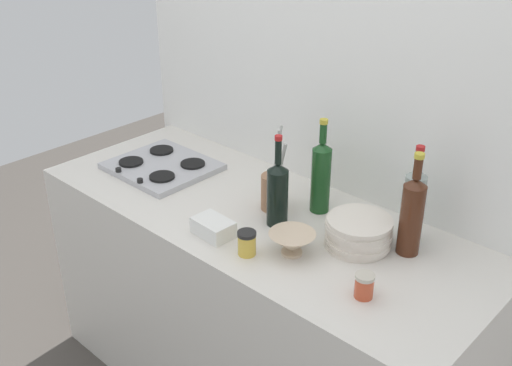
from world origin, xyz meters
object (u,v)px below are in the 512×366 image
Objects in this scene: wine_bottle_mid_left at (278,193)px; condiment_jar_front at (364,286)px; condiment_jar_rear at (247,243)px; plate_stack at (358,232)px; wine_bottle_mid_right at (412,214)px; butter_dish at (214,228)px; wine_bottle_rightmost at (413,203)px; mixing_bowl at (292,243)px; wine_bottle_leftmost at (321,175)px; stovetop_hob at (162,166)px; utensil_crock at (274,190)px.

wine_bottle_mid_left reaches higher than condiment_jar_front.
wine_bottle_mid_left is 4.06× the size of condiment_jar_rear.
plate_stack is 0.31m from wine_bottle_mid_left.
butter_dish is at bearing -146.47° from wine_bottle_mid_right.
condiment_jar_rear is (-0.24, -0.29, -0.01)m from plate_stack.
plate_stack is 0.63× the size of wine_bottle_mid_right.
wine_bottle_rightmost is 0.43m from mixing_bowl.
wine_bottle_mid_right is at bearing -63.56° from wine_bottle_rightmost.
butter_dish is 1.69× the size of condiment_jar_rear.
wine_bottle_rightmost is at bearing 8.95° from wine_bottle_leftmost.
stovetop_hob is at bearing 179.38° from wine_bottle_mid_left.
wine_bottle_mid_left is at bearing -160.45° from wine_bottle_mid_right.
wine_bottle_mid_left is 0.46m from wine_bottle_mid_right.
wine_bottle_mid_left is 0.12m from utensil_crock.
plate_stack is 0.37m from condiment_jar_rear.
mixing_bowl is 0.29m from butter_dish.
wine_bottle_leftmost is at bearing 67.49° from butter_dish.
wine_bottle_mid_left is (-0.29, -0.07, 0.07)m from plate_stack.
plate_stack is 1.45× the size of mixing_bowl.
wine_bottle_mid_left is 2.40× the size of butter_dish.
utensil_crock is at bearing -141.73° from wine_bottle_leftmost.
wine_bottle_leftmost is 0.35m from wine_bottle_rightmost.
condiment_jar_rear is (-0.41, -0.07, 0.00)m from condiment_jar_front.
wine_bottle_leftmost is (-0.24, 0.11, 0.09)m from plate_stack.
condiment_jar_front reaches higher than butter_dish.
wine_bottle_rightmost is 2.43× the size of butter_dish.
mixing_bowl is (0.81, -0.12, 0.03)m from stovetop_hob.
wine_bottle_mid_left is 0.25m from butter_dish.
plate_stack is 0.28m from wine_bottle_leftmost.
butter_dish is (-0.27, -0.09, -0.01)m from mixing_bowl.
mixing_bowl is (0.16, -0.11, -0.08)m from wine_bottle_mid_left.
wine_bottle_mid_left reaches higher than utensil_crock.
wine_bottle_mid_left is 0.21m from mixing_bowl.
plate_stack is 0.69× the size of utensil_crock.
butter_dish is (0.54, -0.21, 0.02)m from stovetop_hob.
wine_bottle_mid_left is 2.18× the size of mixing_bowl.
wine_bottle_mid_right is at bearing 30.26° from plate_stack.
plate_stack is at bearing 54.76° from mixing_bowl.
wine_bottle_mid_right is 0.32m from condiment_jar_front.
utensil_crock is at bearing 179.58° from plate_stack.
wine_bottle_leftmost is 0.18m from utensil_crock.
butter_dish is at bearing -112.51° from wine_bottle_leftmost.
wine_bottle_leftmost is (0.70, 0.17, 0.13)m from stovetop_hob.
condiment_jar_rear reaches higher than stovetop_hob.
wine_bottle_leftmost reaches higher than wine_bottle_rightmost.
wine_bottle_mid_right is (0.14, 0.08, 0.09)m from plate_stack.
wine_bottle_mid_left is 0.49m from condiment_jar_front.
mixing_bowl is (-0.13, -0.19, -0.01)m from plate_stack.
wine_bottle_mid_left is (-0.05, -0.18, -0.02)m from wine_bottle_leftmost.
utensil_crock reaches higher than condiment_jar_front.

